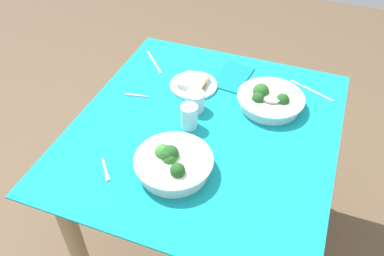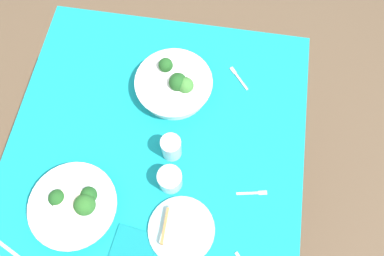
{
  "view_description": "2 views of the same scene",
  "coord_description": "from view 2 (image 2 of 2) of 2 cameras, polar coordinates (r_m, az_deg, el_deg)",
  "views": [
    {
      "loc": [
        -1.1,
        -0.36,
        1.79
      ],
      "look_at": [
        -0.04,
        0.04,
        0.75
      ],
      "focal_mm": 37.41,
      "sensor_mm": 36.0,
      "label": 1
    },
    {
      "loc": [
        0.39,
        0.19,
        1.95
      ],
      "look_at": [
        -0.1,
        0.12,
        0.75
      ],
      "focal_mm": 35.34,
      "sensor_mm": 36.0,
      "label": 2
    }
  ],
  "objects": [
    {
      "name": "water_glass_center",
      "position": [
        1.22,
        -3.33,
        -7.76
      ],
      "size": [
        0.08,
        0.08,
        0.08
      ],
      "primitive_type": "cylinder",
      "color": "silver",
      "rests_on": "dining_table"
    },
    {
      "name": "broccoli_bowl_near",
      "position": [
        1.26,
        -17.27,
        -11.08
      ],
      "size": [
        0.28,
        0.28,
        0.1
      ],
      "color": "white",
      "rests_on": "dining_table"
    },
    {
      "name": "fork_by_far_bowl",
      "position": [
        1.41,
        6.99,
        7.59
      ],
      "size": [
        0.09,
        0.08,
        0.0
      ],
      "rotation": [
        0.0,
        0.0,
        3.84
      ],
      "color": "#B7B7BC",
      "rests_on": "dining_table"
    },
    {
      "name": "fork_by_near_bowl",
      "position": [
        1.26,
        9.23,
        -9.68
      ],
      "size": [
        0.03,
        0.1,
        0.0
      ],
      "rotation": [
        0.0,
        0.0,
        1.77
      ],
      "color": "#B7B7BC",
      "rests_on": "dining_table"
    },
    {
      "name": "broccoli_bowl_far",
      "position": [
        1.35,
        -2.65,
        6.6
      ],
      "size": [
        0.27,
        0.27,
        0.1
      ],
      "color": "white",
      "rests_on": "dining_table"
    },
    {
      "name": "table_knife_right",
      "position": [
        1.33,
        -25.17,
        -16.83
      ],
      "size": [
        0.1,
        0.2,
        0.0
      ],
      "primitive_type": "cube",
      "rotation": [
        0.0,
        0.0,
        4.3
      ],
      "color": "#B7B7BC",
      "rests_on": "dining_table"
    },
    {
      "name": "water_glass_side",
      "position": [
        1.24,
        -3.14,
        -2.95
      ],
      "size": [
        0.07,
        0.07,
        0.1
      ],
      "primitive_type": "cylinder",
      "color": "silver",
      "rests_on": "dining_table"
    },
    {
      "name": "ground_plane",
      "position": [
        1.99,
        -3.78,
        -10.51
      ],
      "size": [
        6.0,
        6.0,
        0.0
      ],
      "primitive_type": "plane",
      "color": "brown"
    },
    {
      "name": "bread_side_plate",
      "position": [
        1.21,
        -1.68,
        -15.03
      ],
      "size": [
        0.21,
        0.21,
        0.04
      ],
      "color": "#99C6D1",
      "rests_on": "dining_table"
    },
    {
      "name": "dining_table",
      "position": [
        1.41,
        -5.3,
        -5.35
      ],
      "size": [
        1.1,
        1.01,
        0.73
      ],
      "color": "teal",
      "rests_on": "ground_plane"
    }
  ]
}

